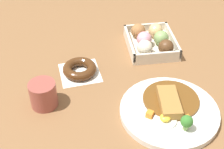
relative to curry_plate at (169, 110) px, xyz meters
The scene contains 5 objects.
ground_plane 0.16m from the curry_plate, 36.69° to the left, with size 1.60×1.60×0.00m, color brown.
curry_plate is the anchor object (origin of this frame).
donut_box 0.33m from the curry_plate, ahead, with size 0.19×0.16×0.06m.
chocolate_ring_donut 0.32m from the curry_plate, 47.91° to the left, with size 0.14×0.14×0.03m.
coffee_mug 0.36m from the curry_plate, 76.31° to the left, with size 0.08×0.08×0.08m, color #9E4C42.
Camera 1 is at (-0.72, 0.15, 0.65)m, focal length 51.20 mm.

